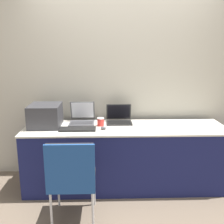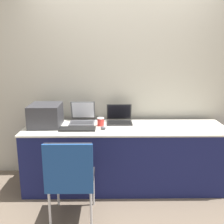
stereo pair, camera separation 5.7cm
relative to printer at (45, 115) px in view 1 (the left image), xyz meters
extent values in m
plane|color=#6B5B4C|center=(0.98, -0.39, -0.93)|extent=(14.00, 14.00, 0.00)
cube|color=#B7B2A3|center=(0.98, 0.39, 0.37)|extent=(8.00, 0.05, 2.60)
cube|color=#191E51|center=(0.98, -0.06, -0.55)|extent=(2.45, 0.66, 0.76)
cube|color=silver|center=(0.98, -0.06, -0.16)|extent=(2.47, 0.68, 0.02)
cube|color=#333338|center=(0.00, 0.00, -0.01)|extent=(0.37, 0.41, 0.27)
cube|color=#51565B|center=(0.00, -0.04, 0.10)|extent=(0.30, 0.31, 0.05)
cube|color=#4C4C51|center=(0.44, 0.08, -0.14)|extent=(0.32, 0.26, 0.02)
cube|color=#2D2D30|center=(0.44, 0.07, -0.13)|extent=(0.28, 0.14, 0.00)
cube|color=#4C4C51|center=(0.44, 0.26, -0.01)|extent=(0.32, 0.09, 0.25)
cube|color=silver|center=(0.44, 0.25, -0.01)|extent=(0.29, 0.08, 0.22)
cube|color=black|center=(0.91, 0.09, -0.14)|extent=(0.32, 0.22, 0.02)
cube|color=black|center=(0.91, 0.08, -0.13)|extent=(0.28, 0.12, 0.00)
cube|color=black|center=(0.91, 0.23, -0.02)|extent=(0.32, 0.07, 0.21)
cube|color=black|center=(0.91, 0.22, -0.02)|extent=(0.29, 0.06, 0.19)
cube|color=black|center=(0.41, -0.17, -0.14)|extent=(0.43, 0.17, 0.02)
cylinder|color=red|center=(0.68, 0.00, -0.10)|extent=(0.08, 0.08, 0.09)
cylinder|color=white|center=(0.68, 0.00, -0.05)|extent=(0.09, 0.09, 0.01)
ellipsoid|color=#4C4C51|center=(0.71, -0.16, -0.13)|extent=(0.07, 0.05, 0.04)
cube|color=black|center=(0.41, -0.71, -0.50)|extent=(0.43, 0.45, 0.04)
cube|color=black|center=(0.41, -0.92, -0.26)|extent=(0.43, 0.03, 0.44)
cylinder|color=silver|center=(0.21, -0.50, -0.72)|extent=(0.02, 0.02, 0.41)
cylinder|color=silver|center=(0.61, -0.50, -0.72)|extent=(0.02, 0.02, 0.41)
cylinder|color=silver|center=(0.21, -0.91, -0.72)|extent=(0.02, 0.02, 0.41)
cylinder|color=silver|center=(0.61, -0.91, -0.72)|extent=(0.02, 0.02, 0.41)
cube|color=#1E478C|center=(0.41, -0.94, -0.28)|extent=(0.45, 0.02, 0.48)
camera|label=1|loc=(0.72, -3.13, 0.78)|focal=42.00mm
camera|label=2|loc=(0.78, -3.13, 0.78)|focal=42.00mm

